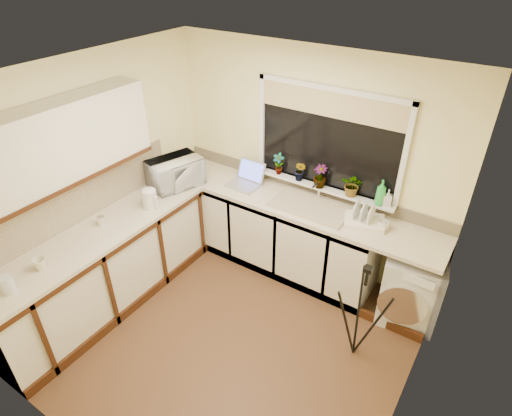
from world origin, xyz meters
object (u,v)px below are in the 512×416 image
object	(u,v)px
soap_bottle_green	(381,193)
soap_bottle_clear	(388,198)
tripod	(360,313)
plant_d	(353,185)
cup_left	(40,264)
dish_rack	(364,222)
microwave	(175,172)
glass_jug	(7,285)
laptop	(247,179)
plant_a	(278,164)
kettle	(150,199)
plant_c	(320,176)
washing_machine	(411,287)
steel_jar	(101,221)
cup_back	(383,225)

from	to	relation	value
soap_bottle_green	soap_bottle_clear	bearing A→B (deg)	13.84
tripod	soap_bottle_clear	bearing A→B (deg)	108.15
plant_d	cup_left	world-z (taller)	plant_d
plant_d	cup_left	xyz separation A→B (m)	(-1.81, -2.33, -0.22)
dish_rack	microwave	distance (m)	2.11
glass_jug	soap_bottle_green	bearing A→B (deg)	51.85
laptop	soap_bottle_clear	xyz separation A→B (m)	(1.54, 0.17, 0.17)
tripod	plant_a	world-z (taller)	plant_a
kettle	plant_c	world-z (taller)	plant_c
washing_machine	tripod	xyz separation A→B (m)	(-0.25, -0.73, 0.13)
steel_jar	plant_a	xyz separation A→B (m)	(1.04, 1.61, 0.22)
cup_back	washing_machine	bearing A→B (deg)	-5.53
plant_d	cup_left	bearing A→B (deg)	-127.90
kettle	plant_a	bearing A→B (deg)	52.00
steel_jar	soap_bottle_green	world-z (taller)	soap_bottle_green
plant_c	soap_bottle_green	xyz separation A→B (m)	(0.65, 0.01, 0.01)
plant_a	plant_c	size ratio (longest dim) A/B	0.99
washing_machine	tripod	size ratio (longest dim) A/B	0.74
tripod	cup_left	size ratio (longest dim) A/B	9.22
washing_machine	cup_back	distance (m)	0.69
tripod	glass_jug	bearing A→B (deg)	-136.78
kettle	microwave	bearing A→B (deg)	100.85
plant_d	soap_bottle_clear	world-z (taller)	plant_d
laptop	glass_jug	world-z (taller)	laptop
glass_jug	cup_back	size ratio (longest dim) A/B	1.26
dish_rack	soap_bottle_green	xyz separation A→B (m)	(0.06, 0.19, 0.25)
microwave	plant_c	bearing A→B (deg)	-50.21
dish_rack	glass_jug	xyz separation A→B (m)	(-2.00, -2.43, 0.05)
plant_d	tripod	bearing A→B (deg)	-60.21
plant_a	soap_bottle_clear	xyz separation A→B (m)	(1.23, 0.01, -0.04)
plant_c	soap_bottle_clear	distance (m)	0.72
dish_rack	soap_bottle_green	size ratio (longest dim) A/B	1.44
plant_c	washing_machine	bearing A→B (deg)	-10.26
kettle	microwave	world-z (taller)	microwave
plant_c	soap_bottle_clear	size ratio (longest dim) A/B	1.43
soap_bottle_clear	cup_left	xyz separation A→B (m)	(-2.18, -2.34, -0.18)
soap_bottle_clear	plant_c	bearing A→B (deg)	-178.04
microwave	soap_bottle_clear	distance (m)	2.28
steel_jar	soap_bottle_green	size ratio (longest dim) A/B	0.37
washing_machine	dish_rack	bearing A→B (deg)	166.90
laptop	plant_c	bearing A→B (deg)	11.90
tripod	steel_jar	distance (m)	2.57
laptop	kettle	xyz separation A→B (m)	(-0.56, -0.96, 0.03)
laptop	plant_d	distance (m)	1.21
plant_c	steel_jar	bearing A→B (deg)	-134.10
plant_d	cup_left	distance (m)	2.96
laptop	plant_d	world-z (taller)	plant_d
kettle	steel_jar	xyz separation A→B (m)	(-0.17, -0.49, -0.05)
tripod	plant_c	size ratio (longest dim) A/B	4.17
kettle	soap_bottle_clear	xyz separation A→B (m)	(2.10, 1.13, 0.14)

